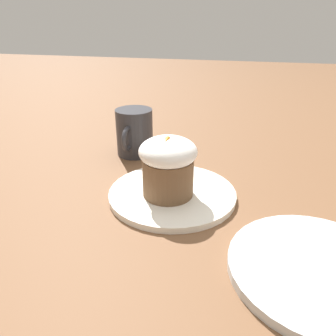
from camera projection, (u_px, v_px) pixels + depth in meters
The scene contains 6 objects.
ground_plane at pixel (172, 196), 0.61m from camera, with size 4.00×4.00×0.00m, color brown.
dessert_plate at pixel (172, 194), 0.61m from camera, with size 0.23×0.23×0.01m.
carrot_cake at pixel (168, 165), 0.57m from camera, with size 0.10×0.10×0.11m.
spoon at pixel (164, 188), 0.61m from camera, with size 0.14×0.06×0.01m.
coffee_cup at pixel (134, 132), 0.77m from camera, with size 0.12×0.09×0.11m.
side_plate at pixel (319, 270), 0.42m from camera, with size 0.24×0.24×0.01m.
Camera 1 is at (0.51, 0.12, 0.31)m, focal length 35.00 mm.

